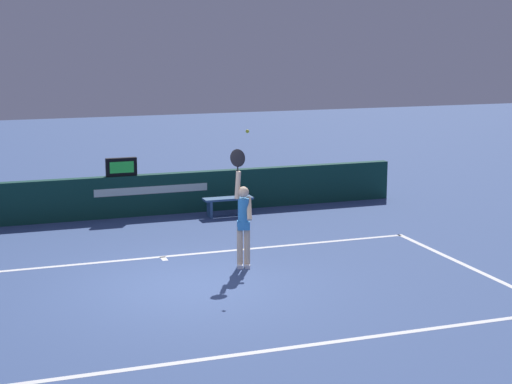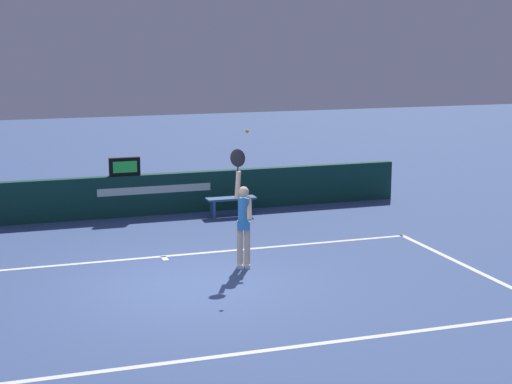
% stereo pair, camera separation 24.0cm
% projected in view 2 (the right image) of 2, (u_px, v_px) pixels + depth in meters
% --- Properties ---
extents(ground_plane, '(60.00, 60.00, 0.00)m').
position_uv_depth(ground_plane, '(187.00, 286.00, 14.61)').
color(ground_plane, '#3A5185').
extents(court_lines, '(10.89, 5.46, 0.00)m').
position_uv_depth(court_lines, '(196.00, 296.00, 14.04)').
color(court_lines, white).
rests_on(court_lines, ground).
extents(back_wall, '(14.12, 0.25, 1.01)m').
position_uv_depth(back_wall, '(129.00, 196.00, 20.03)').
color(back_wall, '#0F3931').
rests_on(back_wall, ground).
extents(speed_display, '(0.74, 0.14, 0.44)m').
position_uv_depth(speed_display, '(125.00, 167.00, 19.86)').
color(speed_display, black).
rests_on(speed_display, back_wall).
extents(tennis_player, '(0.44, 0.40, 2.30)m').
position_uv_depth(tennis_player, '(243.00, 219.00, 15.58)').
color(tennis_player, beige).
rests_on(tennis_player, ground).
extents(tennis_ball, '(0.07, 0.07, 0.07)m').
position_uv_depth(tennis_ball, '(247.00, 131.00, 14.99)').
color(tennis_ball, yellow).
extents(courtside_bench_near, '(1.22, 0.37, 0.46)m').
position_uv_depth(courtside_bench_near, '(231.00, 202.00, 20.06)').
color(courtside_bench_near, '#345A87').
rests_on(courtside_bench_near, ground).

